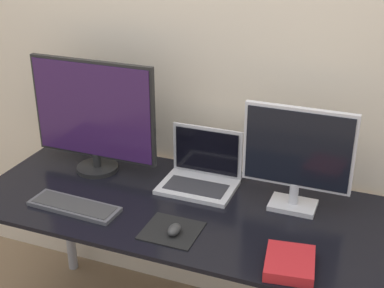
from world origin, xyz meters
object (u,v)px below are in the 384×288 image
book (290,263)px  mouse (174,230)px  monitor_right (297,155)px  monitor_left (94,115)px  laptop (201,172)px  keyboard (74,206)px

book → mouse: bearing=175.0°
monitor_right → book: size_ratio=2.01×
monitor_left → book: size_ratio=2.77×
mouse → monitor_left: bearing=146.4°
monitor_right → book: monitor_right is taller
monitor_left → monitor_right: monitor_left is taller
monitor_left → monitor_right: (0.89, 0.00, -0.03)m
monitor_right → laptop: size_ratio=1.35×
monitor_left → mouse: (0.53, -0.35, -0.24)m
book → laptop: bearing=137.6°
monitor_left → keyboard: bearing=-75.2°
monitor_left → mouse: 0.68m
monitor_right → book: 0.45m
mouse → book: 0.43m
monitor_left → book: (0.96, -0.39, -0.25)m
monitor_right → monitor_left: bearing=-180.0°
laptop → keyboard: (-0.40, -0.37, -0.05)m
laptop → monitor_right: bearing=-6.3°
keyboard → book: size_ratio=1.79×
laptop → mouse: (0.04, -0.40, -0.04)m
mouse → laptop: bearing=96.3°
monitor_right → mouse: size_ratio=5.95×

